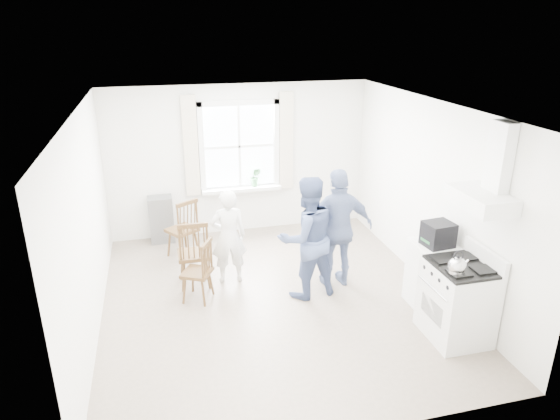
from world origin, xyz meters
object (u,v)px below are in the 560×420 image
object	(u,v)px
low_cabinet	(431,275)
windsor_chair_c	(203,264)
person_mid	(307,238)
windsor_chair_b	(194,248)
person_left	(228,237)
gas_stove	(457,300)
stereo_stack	(438,234)
person_right	(338,229)
windsor_chair_a	(186,223)

from	to	relation	value
low_cabinet	windsor_chair_c	world-z (taller)	low_cabinet
low_cabinet	person_mid	size ratio (longest dim) A/B	0.53
low_cabinet	windsor_chair_b	distance (m)	3.22
low_cabinet	person_left	size ratio (longest dim) A/B	0.64
gas_stove	stereo_stack	xyz separation A→B (m)	(0.06, 0.65, 0.57)
stereo_stack	person_right	distance (m)	1.35
stereo_stack	windsor_chair_c	xyz separation A→B (m)	(-2.88, 0.91, -0.51)
windsor_chair_b	person_left	bearing A→B (deg)	10.61
gas_stove	windsor_chair_a	size ratio (longest dim) A/B	1.13
low_cabinet	person_right	size ratio (longest dim) A/B	0.52
person_mid	person_right	world-z (taller)	person_right
windsor_chair_b	person_right	xyz separation A→B (m)	(1.97, -0.38, 0.23)
low_cabinet	stereo_stack	size ratio (longest dim) A/B	2.39
person_mid	low_cabinet	bearing A→B (deg)	145.40
gas_stove	windsor_chair_a	world-z (taller)	gas_stove
windsor_chair_a	person_mid	xyz separation A→B (m)	(1.50, -1.54, 0.25)
person_left	person_right	distance (m)	1.55
windsor_chair_c	windsor_chair_b	bearing A→B (deg)	103.80
windsor_chair_c	gas_stove	bearing A→B (deg)	-28.97
windsor_chair_a	stereo_stack	bearing A→B (deg)	-37.10
gas_stove	low_cabinet	bearing A→B (deg)	84.32
windsor_chair_a	gas_stove	bearing A→B (deg)	-44.73
gas_stove	windsor_chair_c	distance (m)	3.22
stereo_stack	person_left	size ratio (longest dim) A/B	0.27
gas_stove	windsor_chair_c	xyz separation A→B (m)	(-2.82, 1.56, 0.06)
stereo_stack	person_left	world-z (taller)	person_left
low_cabinet	person_right	bearing A→B (deg)	140.03
windsor_chair_a	windsor_chair_b	distance (m)	1.00
gas_stove	windsor_chair_b	size ratio (longest dim) A/B	1.09
stereo_stack	windsor_chair_a	xyz separation A→B (m)	(-3.01, 2.27, -0.45)
windsor_chair_a	windsor_chair_c	distance (m)	1.37
gas_stove	person_mid	size ratio (longest dim) A/B	0.66
low_cabinet	windsor_chair_a	world-z (taller)	windsor_chair_a
gas_stove	low_cabinet	world-z (taller)	gas_stove
person_mid	person_right	distance (m)	0.54
low_cabinet	windsor_chair_c	bearing A→B (deg)	163.41
gas_stove	stereo_stack	distance (m)	0.86
gas_stove	person_right	world-z (taller)	person_right
windsor_chair_b	person_mid	distance (m)	1.58
stereo_stack	person_mid	bearing A→B (deg)	154.08
windsor_chair_a	person_right	world-z (taller)	person_right
gas_stove	person_right	bearing A→B (deg)	121.20
person_right	person_mid	bearing A→B (deg)	16.65
windsor_chair_c	windsor_chair_a	bearing A→B (deg)	95.42
windsor_chair_a	person_left	size ratio (longest dim) A/B	0.71
windsor_chair_b	person_mid	xyz separation A→B (m)	(1.46, -0.55, 0.23)
stereo_stack	windsor_chair_a	world-z (taller)	stereo_stack
person_mid	person_right	xyz separation A→B (m)	(0.51, 0.16, 0.01)
gas_stove	person_left	world-z (taller)	person_left
windsor_chair_c	person_left	world-z (taller)	person_left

